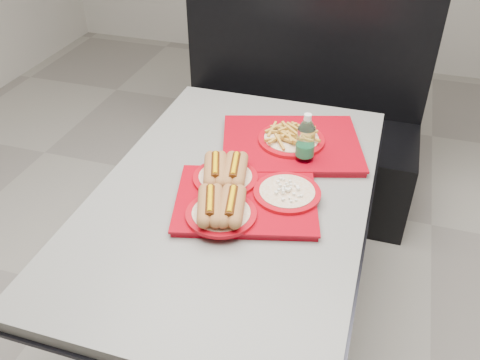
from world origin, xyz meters
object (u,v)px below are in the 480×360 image
(diner_table, at_px, (233,227))
(booth_bench, at_px, (295,125))
(tray_far, at_px, (291,141))
(tray_near, at_px, (240,194))
(water_bottle, at_px, (305,144))

(diner_table, height_order, booth_bench, booth_bench)
(diner_table, bearing_deg, tray_far, 68.01)
(tray_near, relative_size, water_bottle, 2.52)
(tray_near, distance_m, water_bottle, 0.32)
(diner_table, xyz_separation_m, tray_far, (0.13, 0.32, 0.19))
(booth_bench, distance_m, tray_near, 1.22)
(tray_far, bearing_deg, diner_table, -111.99)
(booth_bench, distance_m, tray_far, 0.87)
(tray_near, distance_m, tray_far, 0.39)
(tray_near, relative_size, tray_far, 0.87)
(diner_table, distance_m, tray_near, 0.21)
(diner_table, distance_m, booth_bench, 1.11)
(tray_near, bearing_deg, water_bottle, 60.67)
(booth_bench, height_order, tray_far, booth_bench)
(tray_near, bearing_deg, booth_bench, 92.20)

